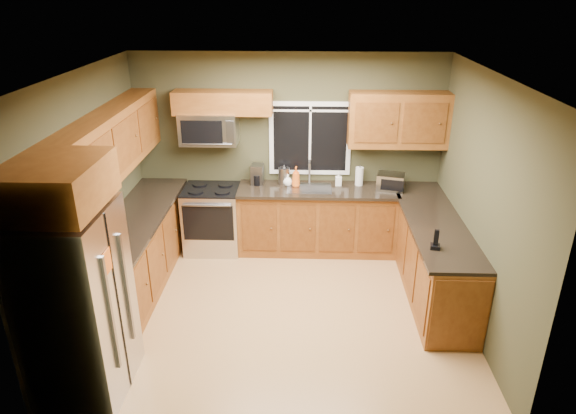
# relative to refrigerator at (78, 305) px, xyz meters

# --- Properties ---
(floor) EXTENTS (4.20, 4.20, 0.00)m
(floor) POSITION_rel_refrigerator_xyz_m (1.74, 1.30, -0.90)
(floor) COLOR #AA7C4A
(floor) RESTS_ON ground
(ceiling) EXTENTS (4.20, 4.20, 0.00)m
(ceiling) POSITION_rel_refrigerator_xyz_m (1.74, 1.30, 1.80)
(ceiling) COLOR white
(ceiling) RESTS_ON back_wall
(back_wall) EXTENTS (4.20, 0.00, 4.20)m
(back_wall) POSITION_rel_refrigerator_xyz_m (1.74, 3.10, 0.45)
(back_wall) COLOR #393922
(back_wall) RESTS_ON ground
(front_wall) EXTENTS (4.20, 0.00, 4.20)m
(front_wall) POSITION_rel_refrigerator_xyz_m (1.74, -0.50, 0.45)
(front_wall) COLOR #393922
(front_wall) RESTS_ON ground
(left_wall) EXTENTS (0.00, 3.60, 3.60)m
(left_wall) POSITION_rel_refrigerator_xyz_m (-0.36, 1.30, 0.45)
(left_wall) COLOR #393922
(left_wall) RESTS_ON ground
(right_wall) EXTENTS (0.00, 3.60, 3.60)m
(right_wall) POSITION_rel_refrigerator_xyz_m (3.84, 1.30, 0.45)
(right_wall) COLOR #393922
(right_wall) RESTS_ON ground
(window) EXTENTS (1.12, 0.03, 1.02)m
(window) POSITION_rel_refrigerator_xyz_m (2.04, 3.08, 0.65)
(window) COLOR white
(window) RESTS_ON back_wall
(base_cabinets_left) EXTENTS (0.60, 2.65, 0.90)m
(base_cabinets_left) POSITION_rel_refrigerator_xyz_m (-0.06, 1.78, -0.45)
(base_cabinets_left) COLOR brown
(base_cabinets_left) RESTS_ON ground
(countertop_left) EXTENTS (0.65, 2.65, 0.04)m
(countertop_left) POSITION_rel_refrigerator_xyz_m (-0.04, 1.78, 0.02)
(countertop_left) COLOR black
(countertop_left) RESTS_ON base_cabinets_left
(base_cabinets_back) EXTENTS (2.17, 0.60, 0.90)m
(base_cabinets_back) POSITION_rel_refrigerator_xyz_m (2.15, 2.80, -0.45)
(base_cabinets_back) COLOR brown
(base_cabinets_back) RESTS_ON ground
(countertop_back) EXTENTS (2.17, 0.65, 0.04)m
(countertop_back) POSITION_rel_refrigerator_xyz_m (2.15, 2.78, 0.02)
(countertop_back) COLOR black
(countertop_back) RESTS_ON base_cabinets_back
(base_cabinets_peninsula) EXTENTS (0.60, 2.52, 0.90)m
(base_cabinets_peninsula) POSITION_rel_refrigerator_xyz_m (3.54, 1.84, -0.45)
(base_cabinets_peninsula) COLOR brown
(base_cabinets_peninsula) RESTS_ON ground
(countertop_peninsula) EXTENTS (0.65, 2.50, 0.04)m
(countertop_peninsula) POSITION_rel_refrigerator_xyz_m (3.51, 1.85, 0.02)
(countertop_peninsula) COLOR black
(countertop_peninsula) RESTS_ON base_cabinets_peninsula
(upper_cabinets_left) EXTENTS (0.33, 2.65, 0.72)m
(upper_cabinets_left) POSITION_rel_refrigerator_xyz_m (-0.20, 1.78, 0.96)
(upper_cabinets_left) COLOR brown
(upper_cabinets_left) RESTS_ON left_wall
(upper_cabinets_back_left) EXTENTS (1.30, 0.33, 0.30)m
(upper_cabinets_back_left) POSITION_rel_refrigerator_xyz_m (0.89, 2.94, 1.17)
(upper_cabinets_back_left) COLOR brown
(upper_cabinets_back_left) RESTS_ON back_wall
(upper_cabinets_back_right) EXTENTS (1.30, 0.33, 0.72)m
(upper_cabinets_back_right) POSITION_rel_refrigerator_xyz_m (3.19, 2.94, 0.96)
(upper_cabinets_back_right) COLOR brown
(upper_cabinets_back_right) RESTS_ON back_wall
(upper_cabinet_over_fridge) EXTENTS (0.72, 0.90, 0.38)m
(upper_cabinet_over_fridge) POSITION_rel_refrigerator_xyz_m (-0.00, 0.00, 1.13)
(upper_cabinet_over_fridge) COLOR brown
(upper_cabinet_over_fridge) RESTS_ON left_wall
(refrigerator) EXTENTS (0.74, 0.90, 1.80)m
(refrigerator) POSITION_rel_refrigerator_xyz_m (0.00, 0.00, 0.00)
(refrigerator) COLOR #B7B7BC
(refrigerator) RESTS_ON ground
(range) EXTENTS (0.76, 0.69, 0.94)m
(range) POSITION_rel_refrigerator_xyz_m (0.69, 2.77, -0.43)
(range) COLOR #B7B7BC
(range) RESTS_ON ground
(microwave) EXTENTS (0.76, 0.41, 0.42)m
(microwave) POSITION_rel_refrigerator_xyz_m (0.69, 2.91, 0.83)
(microwave) COLOR #B7B7BC
(microwave) RESTS_ON back_wall
(sink) EXTENTS (0.60, 0.42, 0.36)m
(sink) POSITION_rel_refrigerator_xyz_m (2.04, 2.79, 0.05)
(sink) COLOR slate
(sink) RESTS_ON countertop_back
(toaster_oven) EXTENTS (0.41, 0.35, 0.22)m
(toaster_oven) POSITION_rel_refrigerator_xyz_m (3.13, 2.78, 0.15)
(toaster_oven) COLOR #B7B7BC
(toaster_oven) RESTS_ON countertop_back
(coffee_maker) EXTENTS (0.18, 0.23, 0.27)m
(coffee_maker) POSITION_rel_refrigerator_xyz_m (1.32, 2.94, 0.17)
(coffee_maker) COLOR slate
(coffee_maker) RESTS_ON countertop_back
(kettle) EXTENTS (0.17, 0.17, 0.29)m
(kettle) POSITION_rel_refrigerator_xyz_m (1.69, 2.94, 0.17)
(kettle) COLOR #B7B7BC
(kettle) RESTS_ON countertop_back
(paper_towel_roll) EXTENTS (0.14, 0.14, 0.28)m
(paper_towel_roll) POSITION_rel_refrigerator_xyz_m (2.72, 2.94, 0.17)
(paper_towel_roll) COLOR white
(paper_towel_roll) RESTS_ON countertop_back
(soap_bottle_a) EXTENTS (0.12, 0.12, 0.28)m
(soap_bottle_a) POSITION_rel_refrigerator_xyz_m (1.85, 2.85, 0.18)
(soap_bottle_a) COLOR orange
(soap_bottle_a) RESTS_ON countertop_back
(soap_bottle_b) EXTENTS (0.08, 0.09, 0.19)m
(soap_bottle_b) POSITION_rel_refrigerator_xyz_m (2.44, 2.91, 0.13)
(soap_bottle_b) COLOR white
(soap_bottle_b) RESTS_ON countertop_back
(soap_bottle_c) EXTENTS (0.17, 0.17, 0.16)m
(soap_bottle_c) POSITION_rel_refrigerator_xyz_m (1.74, 2.88, 0.12)
(soap_bottle_c) COLOR white
(soap_bottle_c) RESTS_ON countertop_back
(cordless_phone) EXTENTS (0.11, 0.11, 0.22)m
(cordless_phone) POSITION_rel_refrigerator_xyz_m (3.35, 1.10, 0.10)
(cordless_phone) COLOR black
(cordless_phone) RESTS_ON countertop_peninsula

